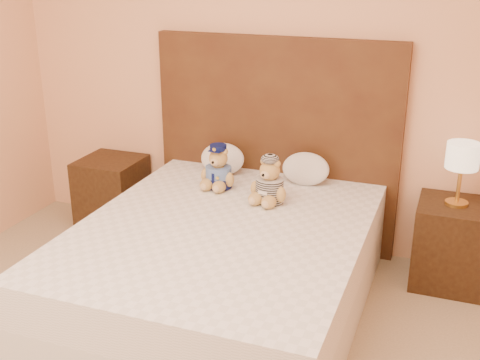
# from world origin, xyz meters

# --- Properties ---
(room_walls) EXTENTS (4.04, 4.52, 2.72)m
(room_walls) POSITION_xyz_m (0.00, 0.46, 1.81)
(room_walls) COLOR #F6B386
(room_walls) RESTS_ON ground
(bed) EXTENTS (1.60, 2.00, 0.55)m
(bed) POSITION_xyz_m (0.00, 1.20, 0.28)
(bed) COLOR white
(bed) RESTS_ON ground
(headboard) EXTENTS (1.75, 0.08, 1.50)m
(headboard) POSITION_xyz_m (0.00, 2.21, 0.75)
(headboard) COLOR #513318
(headboard) RESTS_ON ground
(nightstand_left) EXTENTS (0.45, 0.45, 0.55)m
(nightstand_left) POSITION_xyz_m (-1.25, 2.00, 0.28)
(nightstand_left) COLOR #392612
(nightstand_left) RESTS_ON ground
(nightstand_right) EXTENTS (0.45, 0.45, 0.55)m
(nightstand_right) POSITION_xyz_m (1.25, 2.00, 0.28)
(nightstand_right) COLOR #392612
(nightstand_right) RESTS_ON ground
(lamp) EXTENTS (0.20, 0.20, 0.40)m
(lamp) POSITION_xyz_m (1.25, 2.00, 0.85)
(lamp) COLOR gold
(lamp) RESTS_ON nightstand_right
(teddy_police) EXTENTS (0.28, 0.27, 0.29)m
(teddy_police) POSITION_xyz_m (-0.25, 1.75, 0.70)
(teddy_police) COLOR tan
(teddy_police) RESTS_ON bed
(teddy_prisoner) EXTENTS (0.31, 0.30, 0.29)m
(teddy_prisoner) POSITION_xyz_m (0.15, 1.62, 0.70)
(teddy_prisoner) COLOR tan
(teddy_prisoner) RESTS_ON bed
(pillow_left) EXTENTS (0.32, 0.21, 0.23)m
(pillow_left) POSITION_xyz_m (-0.34, 2.03, 0.66)
(pillow_left) COLOR white
(pillow_left) RESTS_ON bed
(pillow_right) EXTENTS (0.32, 0.21, 0.23)m
(pillow_right) POSITION_xyz_m (0.27, 2.03, 0.66)
(pillow_right) COLOR white
(pillow_right) RESTS_ON bed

